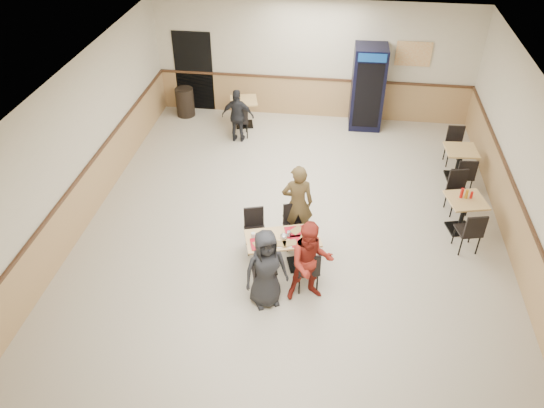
# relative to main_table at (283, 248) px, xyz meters

# --- Properties ---
(ground) EXTENTS (10.00, 10.00, 0.00)m
(ground) POSITION_rel_main_table_xyz_m (0.07, 0.94, -0.45)
(ground) COLOR beige
(ground) RESTS_ON ground
(room_shell) EXTENTS (10.00, 10.00, 10.00)m
(room_shell) POSITION_rel_main_table_xyz_m (1.85, 3.48, 0.13)
(room_shell) COLOR silver
(room_shell) RESTS_ON ground
(main_table) EXTENTS (1.38, 0.96, 0.67)m
(main_table) POSITION_rel_main_table_xyz_m (0.00, 0.00, 0.00)
(main_table) COLOR black
(main_table) RESTS_ON ground
(main_chairs) EXTENTS (1.48, 1.73, 0.85)m
(main_chairs) POSITION_rel_main_table_xyz_m (-0.04, -0.01, -0.02)
(main_chairs) COLOR black
(main_chairs) RESTS_ON ground
(diner_woman_left) EXTENTS (0.83, 0.72, 1.44)m
(diner_woman_left) POSITION_rel_main_table_xyz_m (-0.17, -0.84, 0.27)
(diner_woman_left) COLOR black
(diner_woman_left) RESTS_ON ground
(diner_woman_right) EXTENTS (0.85, 0.74, 1.51)m
(diner_woman_right) POSITION_rel_main_table_xyz_m (0.52, -0.64, 0.31)
(diner_woman_right) COLOR maroon
(diner_woman_right) RESTS_ON ground
(diner_man_opposite) EXTENTS (0.63, 0.47, 1.58)m
(diner_man_opposite) POSITION_rel_main_table_xyz_m (0.17, 0.84, 0.35)
(diner_man_opposite) COLOR #4F3E22
(diner_man_opposite) RESTS_ON ground
(lone_diner) EXTENTS (0.78, 0.34, 1.32)m
(lone_diner) POSITION_rel_main_table_xyz_m (-1.58, 4.34, 0.21)
(lone_diner) COLOR black
(lone_diner) RESTS_ON ground
(tabletop_clutter) EXTENTS (1.12, 0.78, 0.12)m
(tabletop_clutter) POSITION_rel_main_table_xyz_m (0.03, -0.05, 0.25)
(tabletop_clutter) COLOR #AF0B1B
(tabletop_clutter) RESTS_ON main_table
(side_table_near) EXTENTS (0.80, 0.80, 0.71)m
(side_table_near) POSITION_rel_main_table_xyz_m (3.26, 1.49, 0.03)
(side_table_near) COLOR black
(side_table_near) RESTS_ON ground
(side_table_near_chair_south) EXTENTS (0.51, 0.51, 0.90)m
(side_table_near_chair_south) POSITION_rel_main_table_xyz_m (3.26, 0.92, 0.00)
(side_table_near_chair_south) COLOR black
(side_table_near_chair_south) RESTS_ON ground
(side_table_near_chair_north) EXTENTS (0.51, 0.51, 0.90)m
(side_table_near_chair_north) POSITION_rel_main_table_xyz_m (3.26, 2.06, 0.00)
(side_table_near_chair_north) COLOR black
(side_table_near_chair_north) RESTS_ON ground
(side_table_far) EXTENTS (0.70, 0.70, 0.70)m
(side_table_far) POSITION_rel_main_table_xyz_m (3.45, 3.36, 0.02)
(side_table_far) COLOR black
(side_table_far) RESTS_ON ground
(side_table_far_chair_south) EXTENTS (0.44, 0.44, 0.89)m
(side_table_far_chair_south) POSITION_rel_main_table_xyz_m (3.45, 2.80, -0.00)
(side_table_far_chair_south) COLOR black
(side_table_far_chair_south) RESTS_ON ground
(side_table_far_chair_north) EXTENTS (0.44, 0.44, 0.89)m
(side_table_far_chair_north) POSITION_rel_main_table_xyz_m (3.45, 3.92, -0.00)
(side_table_far_chair_north) COLOR black
(side_table_far_chair_north) RESTS_ON ground
(condiment_caddy) EXTENTS (0.23, 0.06, 0.20)m
(condiment_caddy) POSITION_rel_main_table_xyz_m (3.23, 1.54, 0.35)
(condiment_caddy) COLOR red
(condiment_caddy) RESTS_ON side_table_near
(back_table) EXTENTS (0.79, 0.79, 0.70)m
(back_table) POSITION_rel_main_table_xyz_m (-1.58, 5.14, 0.02)
(back_table) COLOR black
(back_table) RESTS_ON ground
(back_table_chair_lone) EXTENTS (0.50, 0.50, 0.89)m
(back_table_chair_lone) POSITION_rel_main_table_xyz_m (-1.58, 4.57, -0.00)
(back_table_chair_lone) COLOR black
(back_table_chair_lone) RESTS_ON ground
(pepsi_cooler) EXTENTS (0.80, 0.81, 2.07)m
(pepsi_cooler) POSITION_rel_main_table_xyz_m (1.46, 5.53, 0.59)
(pepsi_cooler) COLOR black
(pepsi_cooler) RESTS_ON ground
(trash_bin) EXTENTS (0.47, 0.47, 0.75)m
(trash_bin) POSITION_rel_main_table_xyz_m (-3.22, 5.49, -0.07)
(trash_bin) COLOR black
(trash_bin) RESTS_ON ground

